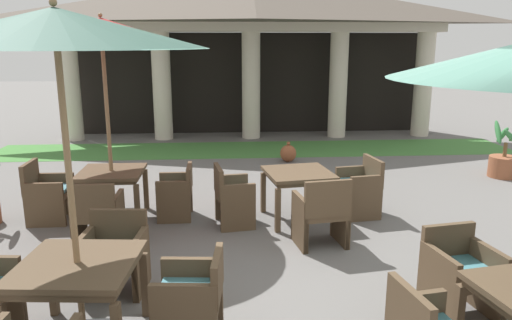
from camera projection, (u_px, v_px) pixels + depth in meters
name	position (u px, v px, depth m)	size (l,w,h in m)	color
background_pavilion	(251.00, 15.00, 12.69)	(10.65, 3.10, 4.21)	beige
lawn_strip	(255.00, 149.00, 11.89)	(12.45, 1.86, 0.01)	#47843D
patio_table_near_foreground	(78.00, 273.00, 4.10)	(1.03, 1.03, 0.76)	brown
patio_umbrella_near_foreground	(56.00, 33.00, 3.64)	(2.29, 2.29, 2.86)	#2D2D2D
patio_chair_near_foreground_east	(192.00, 300.00, 4.14)	(0.60, 0.59, 0.83)	brown
patio_chair_near_foreground_north	(115.00, 254.00, 5.09)	(0.67, 0.59, 0.81)	brown
patio_chair_mid_left_north	(460.00, 275.00, 4.61)	(0.67, 0.67, 0.82)	brown
patio_table_mid_right	(112.00, 177.00, 7.07)	(0.90, 0.90, 0.74)	brown
patio_umbrella_mid_right	(102.00, 34.00, 6.60)	(2.45, 2.45, 2.93)	#2D2D2D
patio_chair_mid_right_east	(177.00, 192.00, 7.20)	(0.50, 0.55, 0.79)	brown
patio_chair_mid_right_south	(98.00, 215.00, 6.22)	(0.58, 0.54, 0.87)	brown
patio_chair_mid_right_west	(47.00, 194.00, 7.06)	(0.56, 0.59, 0.88)	brown
patio_table_far_back	(298.00, 178.00, 7.06)	(1.04, 1.04, 0.73)	brown
patio_chair_far_back_south	(322.00, 214.00, 6.18)	(0.69, 0.62, 0.92)	brown
patio_chair_far_back_east	(360.00, 187.00, 7.32)	(0.60, 0.70, 0.87)	brown
patio_chair_far_back_west	(232.00, 197.00, 6.90)	(0.58, 0.65, 0.86)	brown
potted_palm_right_edge	(504.00, 162.00, 9.41)	(0.54, 0.54, 1.11)	#995638
terracotta_urn	(288.00, 153.00, 10.63)	(0.35, 0.35, 0.45)	brown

